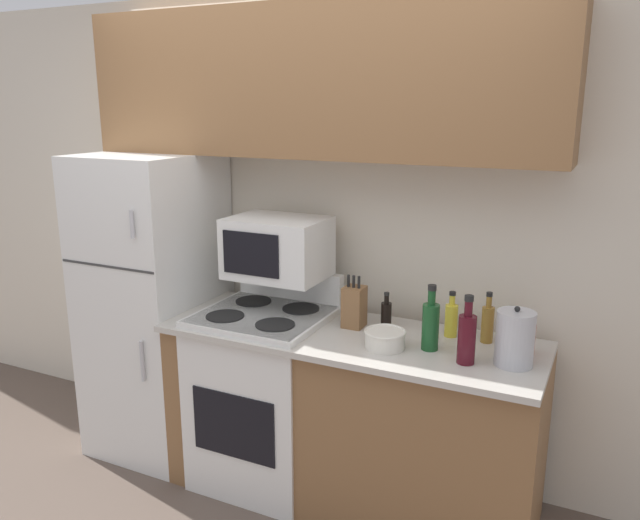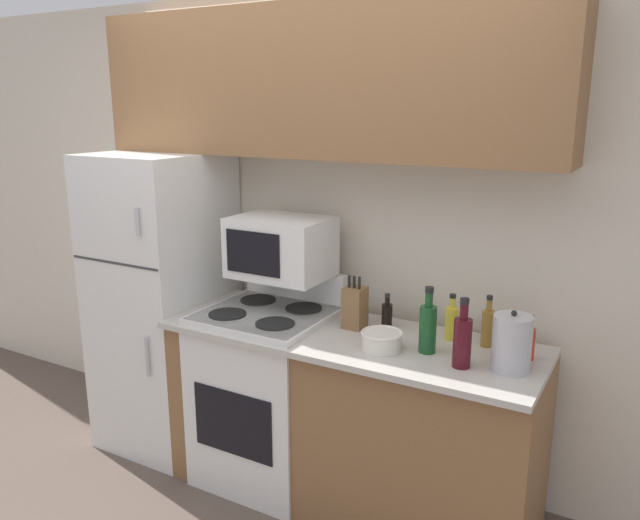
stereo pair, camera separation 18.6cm
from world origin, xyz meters
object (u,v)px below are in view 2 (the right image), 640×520
Objects in this scene: knife_block at (355,307)px; bottle_wine_green at (428,327)px; bottle_hot_sauce at (529,342)px; bowl at (382,340)px; microwave at (281,247)px; stove at (268,392)px; bottle_cooking_spray at (451,322)px; bottle_soy_sauce at (387,315)px; bottle_wine_red at (462,340)px; bottle_vinegar at (488,326)px; kettle at (512,343)px; refrigerator at (164,301)px.

bottle_wine_green is at bearing -16.32° from knife_block.
bowl is at bearing -160.64° from bottle_hot_sauce.
bottle_wine_green is (0.86, -0.15, -0.23)m from microwave.
bottle_cooking_spray is at bearing 10.54° from stove.
bowl is at bearing -158.67° from bottle_wine_green.
bottle_soy_sauce is at bearing 108.91° from bowl.
bottle_cooking_spray is at bearing 115.75° from bottle_wine_red.
bottle_cooking_spray is at bearing 9.65° from knife_block.
bowl is 0.63× the size of bottle_wine_red.
stove is at bearing -171.15° from bottle_vinegar.
microwave is 1.26m from kettle.
refrigerator is at bearing -178.33° from bottle_hot_sauce.
refrigerator is at bearing 176.46° from stove.
bottle_hot_sauce is at bearing 19.36° from bowl.
refrigerator is 9.50× the size of bottle_soy_sauce.
knife_block is 1.32× the size of bottle_hot_sauce.
kettle reaches higher than stove.
stove is at bearing -168.56° from knife_block.
knife_block is 0.88× the size of bottle_wine_green.
refrigerator is 1.37m from bottle_soy_sauce.
refrigerator reaches higher than knife_block.
microwave is at bearing 162.04° from bowl.
bottle_wine_red is 0.32m from bottle_hot_sauce.
knife_block is 1.10× the size of bottle_vinegar.
bottle_cooking_spray is (0.32, 0.02, 0.02)m from bottle_soy_sauce.
kettle is at bearing -2.55° from refrigerator.
kettle is (0.32, -0.21, 0.03)m from bottle_cooking_spray.
knife_block is (0.44, -0.02, -0.25)m from microwave.
bottle_hot_sauce is (0.23, 0.22, -0.04)m from bottle_wine_red.
bottle_wine_red reaches higher than bottle_cooking_spray.
bottle_cooking_spray is at bearing 77.78° from bottle_wine_green.
bottle_vinegar reaches higher than bottle_cooking_spray.
bottle_wine_red is at bearing -18.85° from knife_block.
bottle_wine_green is (0.19, 0.07, 0.07)m from bowl.
microwave reaches higher than bottle_soy_sauce.
bowl is at bearing -145.65° from bottle_vinegar.
bottle_hot_sauce reaches higher than stove.
bottle_vinegar reaches higher than bottle_hot_sauce.
microwave is (0.77, 0.07, 0.40)m from refrigerator.
microwave reaches higher than bottle_wine_red.
knife_block is 1.39× the size of bowl.
microwave is 0.65m from bottle_soy_sauce.
microwave is at bearing 172.62° from kettle.
stove is 1.38m from bottle_hot_sauce.
bottle_wine_green reaches higher than knife_block.
refrigerator reaches higher than bottle_soy_sauce.
bottle_hot_sauce is 0.77× the size of kettle.
kettle reaches higher than bottle_hot_sauce.
bowl is (0.69, -0.10, 0.47)m from stove.
bowl is (1.45, -0.15, 0.09)m from refrigerator.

